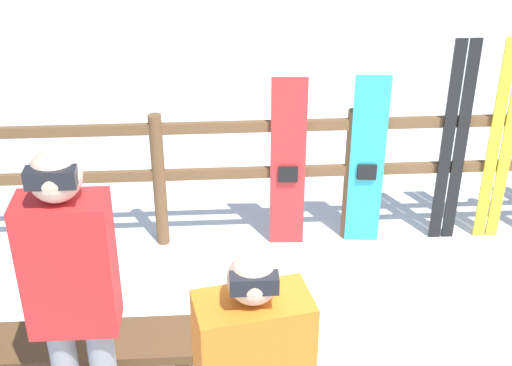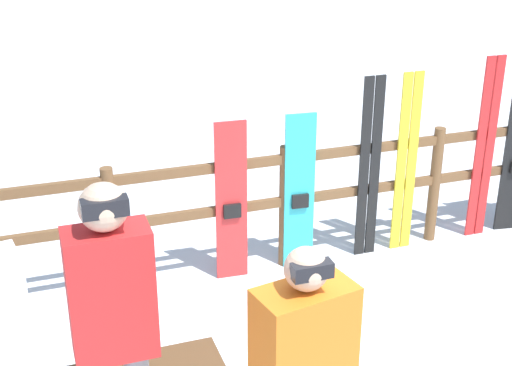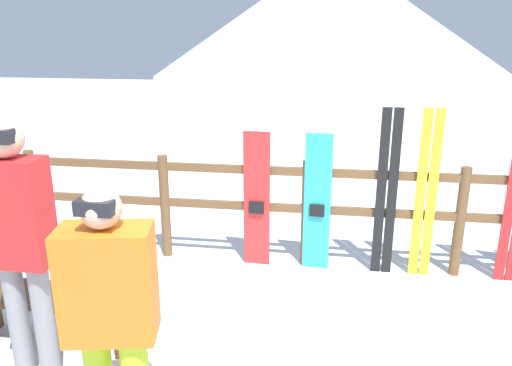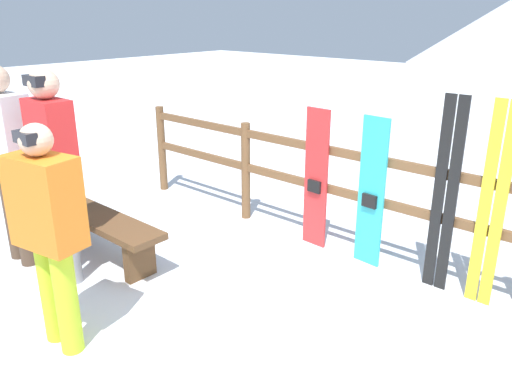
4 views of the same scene
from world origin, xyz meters
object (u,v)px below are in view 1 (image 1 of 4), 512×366
bench (81,353)px  person_red (73,293)px  ski_pair_black (454,145)px  ski_pair_yellow (501,143)px  snowboard_cyan (367,163)px  snowboard_red (288,165)px

bench → person_red: 0.87m
ski_pair_black → bench: bearing=-148.8°
bench → ski_pair_yellow: (2.96, 1.57, 0.50)m
person_red → snowboard_cyan: bearing=47.3°
snowboard_cyan → ski_pair_black: size_ratio=0.84×
snowboard_red → snowboard_cyan: (0.60, 0.00, 0.00)m
bench → person_red: person_red is taller
bench → ski_pair_black: 3.08m
person_red → bench: bearing=105.1°
snowboard_red → snowboard_cyan: 0.60m
ski_pair_black → snowboard_cyan: bearing=-179.7°
snowboard_cyan → ski_pair_black: 0.67m
bench → snowboard_cyan: size_ratio=1.12×
person_red → snowboard_cyan: person_red is taller
bench → snowboard_cyan: 2.53m
ski_pair_black → ski_pair_yellow: ski_pair_yellow is taller
bench → ski_pair_black: bearing=31.2°
ski_pair_black → person_red: bearing=-141.3°
snowboard_cyan → person_red: bearing=-132.7°
ski_pair_black → ski_pair_yellow: bearing=0.0°
person_red → ski_pair_black: 3.20m
snowboard_cyan → ski_pair_yellow: 1.02m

